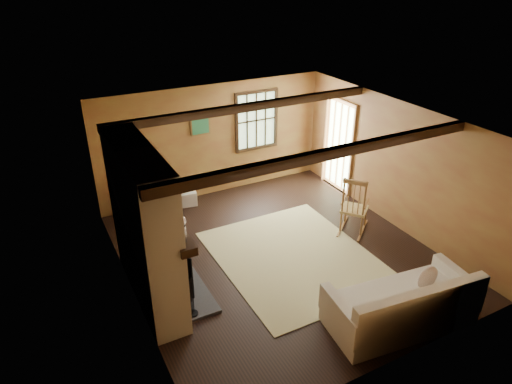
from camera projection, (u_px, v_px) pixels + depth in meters
ground at (278, 254)px, 7.99m from camera, size 5.50×5.50×0.00m
room_envelope at (284, 161)px, 7.54m from camera, size 5.02×5.52×2.44m
fireplace at (147, 232)px, 6.57m from camera, size 1.02×2.30×2.40m
rug at (294, 257)px, 7.91m from camera, size 2.50×3.00×0.01m
rocking_chair at (354, 208)px, 8.49m from camera, size 0.90×0.85×1.13m
sofa at (403, 307)px, 6.33m from camera, size 2.17×1.15×0.84m
firewood_pile at (135, 208)px, 9.22m from camera, size 0.69×0.13×0.25m
laundry_basket at (184, 198)px, 9.58m from camera, size 0.55×0.45×0.30m
basket_pillow at (183, 187)px, 9.46m from camera, size 0.42×0.35×0.19m
armchair at (156, 205)px, 8.86m from camera, size 1.04×1.04×0.70m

